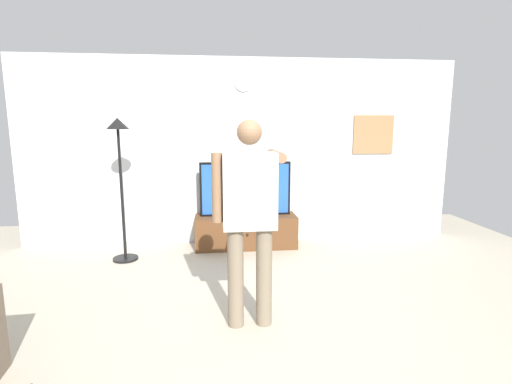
# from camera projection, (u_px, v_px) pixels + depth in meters

# --- Properties ---
(ground_plane) EXTENTS (8.40, 8.40, 0.00)m
(ground_plane) POSITION_uv_depth(u_px,v_px,m) (272.00, 347.00, 3.13)
(ground_plane) COLOR #B2A893
(back_wall) EXTENTS (6.40, 0.10, 2.70)m
(back_wall) POSITION_uv_depth(u_px,v_px,m) (242.00, 152.00, 5.78)
(back_wall) COLOR silver
(back_wall) RESTS_ON ground_plane
(tv_stand) EXTENTS (1.44, 0.51, 0.46)m
(tv_stand) POSITION_uv_depth(u_px,v_px,m) (246.00, 231.00, 5.63)
(tv_stand) COLOR brown
(tv_stand) RESTS_ON ground_plane
(television) EXTENTS (1.29, 0.07, 0.77)m
(television) POSITION_uv_depth(u_px,v_px,m) (245.00, 189.00, 5.57)
(television) COLOR black
(television) RESTS_ON tv_stand
(wall_clock) EXTENTS (0.26, 0.03, 0.26)m
(wall_clock) POSITION_uv_depth(u_px,v_px,m) (243.00, 82.00, 5.55)
(wall_clock) COLOR white
(framed_picture) EXTENTS (0.62, 0.04, 0.58)m
(framed_picture) POSITION_uv_depth(u_px,v_px,m) (373.00, 135.00, 5.90)
(framed_picture) COLOR #997047
(floor_lamp) EXTENTS (0.32, 0.32, 1.83)m
(floor_lamp) POSITION_uv_depth(u_px,v_px,m) (120.00, 160.00, 4.90)
(floor_lamp) COLOR black
(floor_lamp) RESTS_ON ground_plane
(person_standing_nearer_lamp) EXTENTS (0.63, 0.78, 1.80)m
(person_standing_nearer_lamp) POSITION_uv_depth(u_px,v_px,m) (250.00, 211.00, 3.31)
(person_standing_nearer_lamp) COLOR #7A6B56
(person_standing_nearer_lamp) RESTS_ON ground_plane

